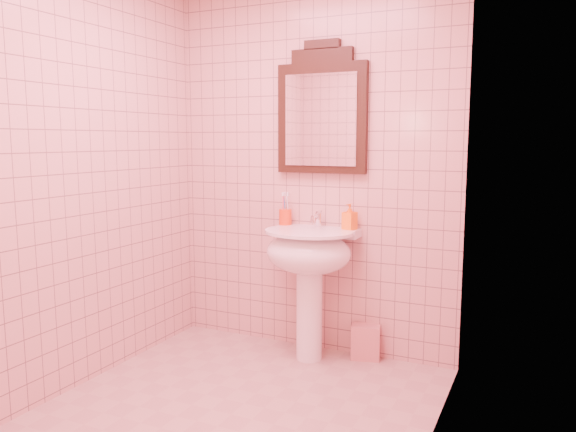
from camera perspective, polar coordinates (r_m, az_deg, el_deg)
The scene contains 8 objects.
floor at distance 3.16m, azimuth -5.78°, elevation -19.42°, with size 2.20×2.20×0.00m, color tan.
back_wall at distance 3.80m, azimuth 2.51°, elevation 4.88°, with size 2.00×0.02×2.50m, color #D29A93.
pedestal_sink at distance 3.64m, azimuth 2.15°, elevation -4.60°, with size 0.58×0.58×0.86m.
faucet at distance 3.72m, azimuth 2.99°, elevation -0.30°, with size 0.04×0.16×0.11m.
mirror at distance 3.75m, azimuth 3.45°, elevation 10.46°, with size 0.62×0.06×0.86m.
toothbrush_cup at distance 3.83m, azimuth -0.27°, elevation -0.09°, with size 0.09×0.09×0.20m.
soap_dispenser at distance 3.65m, azimuth 6.28°, elevation -0.07°, with size 0.08×0.08×0.17m, color orange.
towel at distance 3.84m, azimuth 7.89°, elevation -12.55°, with size 0.19×0.12×0.23m, color #D57D82.
Camera 1 is at (1.46, -2.40, 1.44)m, focal length 35.00 mm.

